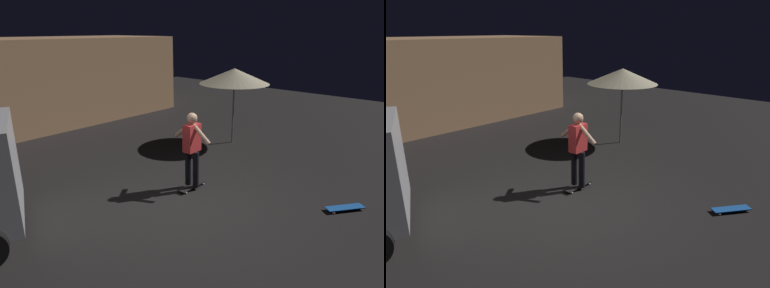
% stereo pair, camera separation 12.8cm
% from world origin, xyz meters
% --- Properties ---
extents(ground_plane, '(28.00, 28.00, 0.00)m').
position_xyz_m(ground_plane, '(0.00, 0.00, 0.00)').
color(ground_plane, black).
extents(low_building, '(12.26, 4.00, 3.10)m').
position_xyz_m(low_building, '(0.22, 8.75, 1.55)').
color(low_building, '#AD7F56').
rests_on(low_building, ground_plane).
extents(patio_umbrella, '(2.10, 2.10, 2.30)m').
position_xyz_m(patio_umbrella, '(3.93, 1.76, 2.07)').
color(patio_umbrella, slate).
rests_on(patio_umbrella, ground_plane).
extents(skateboard_ridden, '(0.79, 0.24, 0.07)m').
position_xyz_m(skateboard_ridden, '(0.62, 0.50, 0.06)').
color(skateboard_ridden, black).
rests_on(skateboard_ridden, ground_plane).
extents(skateboard_spare, '(0.75, 0.63, 0.07)m').
position_xyz_m(skateboard_spare, '(1.90, -2.42, 0.06)').
color(skateboard_spare, '#1959B2').
rests_on(skateboard_spare, ground_plane).
extents(skater, '(0.39, 0.98, 1.67)m').
position_xyz_m(skater, '(0.62, 0.50, 1.04)').
color(skater, black).
rests_on(skater, skateboard_ridden).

